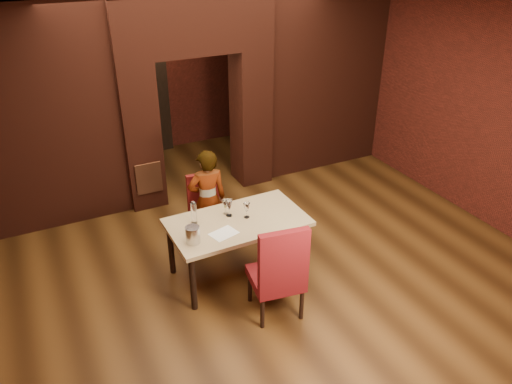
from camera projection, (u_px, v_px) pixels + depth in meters
floor at (252, 249)px, 7.00m from camera, size 8.00×8.00×0.00m
ceiling at (251, 9)px, 5.47m from camera, size 7.00×8.00×0.04m
wall_back at (159, 69)px, 9.38m from camera, size 7.00×0.04×3.20m
wall_right at (458, 104)px, 7.60m from camera, size 0.04×8.00×3.20m
pillar_left at (140, 136)px, 7.65m from camera, size 0.55×0.55×2.30m
pillar_right at (251, 117)px, 8.39m from camera, size 0.55×0.55×2.30m
lintel at (192, 22)px, 7.26m from camera, size 2.45×0.55×0.90m
wing_wall_left at (35, 123)px, 6.89m from camera, size 2.28×0.35×3.20m
wing_wall_right at (323, 80)px, 8.73m from camera, size 2.28×0.35×3.20m
vent_panel at (149, 178)px, 7.71m from camera, size 0.40×0.03×0.50m
rear_door at (142, 101)px, 9.44m from camera, size 0.90×0.08×2.10m
rear_door_frame at (143, 102)px, 9.41m from camera, size 1.02×0.04×2.22m
dining_table at (238, 247)px, 6.35m from camera, size 1.71×0.98×0.79m
chair_far at (207, 211)px, 6.93m from camera, size 0.50×0.50×0.99m
chair_near at (276, 267)px, 5.62m from camera, size 0.64×0.64×1.24m
person_seated at (208, 200)px, 6.76m from camera, size 0.56×0.39×1.46m
wine_glass_a at (226, 207)px, 6.26m from camera, size 0.08×0.08×0.20m
wine_glass_b at (229, 208)px, 6.21m from camera, size 0.09×0.09×0.22m
wine_glass_c at (247, 210)px, 6.18m from camera, size 0.08×0.08×0.21m
tasting_sheet at (224, 233)px, 5.90m from camera, size 0.36×0.30×0.00m
wine_bucket at (193, 235)px, 5.70m from camera, size 0.17×0.17×0.21m
water_bottle at (194, 212)px, 6.05m from camera, size 0.07×0.07×0.30m
potted_plant at (244, 211)px, 7.50m from camera, size 0.41×0.36×0.42m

